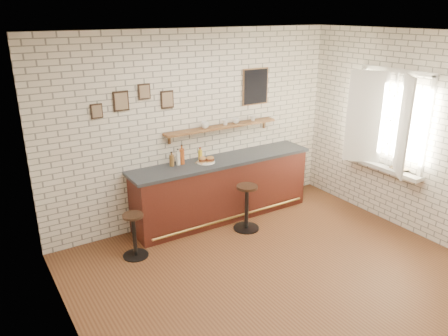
# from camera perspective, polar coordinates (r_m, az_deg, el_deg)

# --- Properties ---
(ground) EXTENTS (5.00, 5.00, 0.00)m
(ground) POSITION_cam_1_polar(r_m,az_deg,el_deg) (5.96, 6.29, -13.11)
(ground) COLOR brown
(ground) RESTS_ON ground
(bar_counter) EXTENTS (3.10, 0.65, 1.01)m
(bar_counter) POSITION_cam_1_polar(r_m,az_deg,el_deg) (7.10, -0.17, -2.69)
(bar_counter) COLOR #4E1D14
(bar_counter) RESTS_ON ground
(sandwich_plate) EXTENTS (0.28, 0.28, 0.01)m
(sandwich_plate) POSITION_cam_1_polar(r_m,az_deg,el_deg) (6.78, -2.39, 0.78)
(sandwich_plate) COLOR white
(sandwich_plate) RESTS_ON bar_counter
(ciabatta_sandwich) EXTENTS (0.27, 0.19, 0.08)m
(ciabatta_sandwich) POSITION_cam_1_polar(r_m,az_deg,el_deg) (6.77, -2.31, 1.17)
(ciabatta_sandwich) COLOR #B5834A
(ciabatta_sandwich) RESTS_ON sandwich_plate
(potato_chips) EXTENTS (0.27, 0.19, 0.00)m
(potato_chips) POSITION_cam_1_polar(r_m,az_deg,el_deg) (6.77, -2.60, 0.79)
(potato_chips) COLOR #C98D47
(potato_chips) RESTS_ON sandwich_plate
(bitters_bottle_brown) EXTENTS (0.07, 0.07, 0.23)m
(bitters_bottle_brown) POSITION_cam_1_polar(r_m,az_deg,el_deg) (6.64, -6.85, 1.01)
(bitters_bottle_brown) COLOR brown
(bitters_bottle_brown) RESTS_ON bar_counter
(bitters_bottle_white) EXTENTS (0.07, 0.07, 0.25)m
(bitters_bottle_white) POSITION_cam_1_polar(r_m,az_deg,el_deg) (6.68, -6.02, 1.26)
(bitters_bottle_white) COLOR silver
(bitters_bottle_white) RESTS_ON bar_counter
(bitters_bottle_amber) EXTENTS (0.07, 0.07, 0.31)m
(bitters_bottle_amber) POSITION_cam_1_polar(r_m,az_deg,el_deg) (6.70, -5.50, 1.55)
(bitters_bottle_amber) COLOR #A04619
(bitters_bottle_amber) RESTS_ON bar_counter
(condiment_bottle_yellow) EXTENTS (0.07, 0.07, 0.21)m
(condiment_bottle_yellow) POSITION_cam_1_polar(r_m,az_deg,el_deg) (6.85, -3.12, 1.70)
(condiment_bottle_yellow) COLOR gold
(condiment_bottle_yellow) RESTS_ON bar_counter
(bar_stool_left) EXTENTS (0.36, 0.36, 0.64)m
(bar_stool_left) POSITION_cam_1_polar(r_m,az_deg,el_deg) (6.18, -11.65, -8.44)
(bar_stool_left) COLOR black
(bar_stool_left) RESTS_ON ground
(bar_stool_right) EXTENTS (0.40, 0.40, 0.73)m
(bar_stool_right) POSITION_cam_1_polar(r_m,az_deg,el_deg) (6.77, 2.98, -4.97)
(bar_stool_right) COLOR black
(bar_stool_right) RESTS_ON ground
(wall_shelf) EXTENTS (2.00, 0.18, 0.18)m
(wall_shelf) POSITION_cam_1_polar(r_m,az_deg,el_deg) (7.01, -0.28, 5.39)
(wall_shelf) COLOR brown
(wall_shelf) RESTS_ON ground
(shelf_cup_a) EXTENTS (0.18, 0.18, 0.10)m
(shelf_cup_a) POSITION_cam_1_polar(r_m,az_deg,el_deg) (6.84, -2.51, 5.63)
(shelf_cup_a) COLOR white
(shelf_cup_a) RESTS_ON wall_shelf
(shelf_cup_b) EXTENTS (0.13, 0.13, 0.09)m
(shelf_cup_b) POSITION_cam_1_polar(r_m,az_deg,el_deg) (7.03, 0.17, 5.98)
(shelf_cup_b) COLOR white
(shelf_cup_b) RESTS_ON wall_shelf
(shelf_cup_c) EXTENTS (0.12, 0.12, 0.09)m
(shelf_cup_c) POSITION_cam_1_polar(r_m,az_deg,el_deg) (7.14, 1.58, 6.20)
(shelf_cup_c) COLOR white
(shelf_cup_c) RESTS_ON wall_shelf
(shelf_cup_d) EXTENTS (0.10, 0.10, 0.08)m
(shelf_cup_d) POSITION_cam_1_polar(r_m,az_deg,el_deg) (7.33, 3.80, 6.49)
(shelf_cup_d) COLOR white
(shelf_cup_d) RESTS_ON wall_shelf
(back_wall_decor) EXTENTS (2.96, 0.02, 0.56)m
(back_wall_decor) POSITION_cam_1_polar(r_m,az_deg,el_deg) (6.87, -1.88, 9.92)
(back_wall_decor) COLOR black
(back_wall_decor) RESTS_ON ground
(window_sill) EXTENTS (0.20, 1.35, 0.06)m
(window_sill) POSITION_cam_1_polar(r_m,az_deg,el_deg) (7.34, 20.00, 0.11)
(window_sill) COLOR white
(window_sill) RESTS_ON ground
(casement_window) EXTENTS (0.40, 1.30, 1.56)m
(casement_window) POSITION_cam_1_polar(r_m,az_deg,el_deg) (7.11, 20.49, 5.75)
(casement_window) COLOR white
(casement_window) RESTS_ON ground
(book_lower) EXTENTS (0.18, 0.23, 0.02)m
(book_lower) POSITION_cam_1_polar(r_m,az_deg,el_deg) (7.18, 21.47, -0.18)
(book_lower) COLOR tan
(book_lower) RESTS_ON window_sill
(book_upper) EXTENTS (0.25, 0.28, 0.02)m
(book_upper) POSITION_cam_1_polar(r_m,az_deg,el_deg) (7.18, 21.43, -0.02)
(book_upper) COLOR tan
(book_upper) RESTS_ON book_lower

